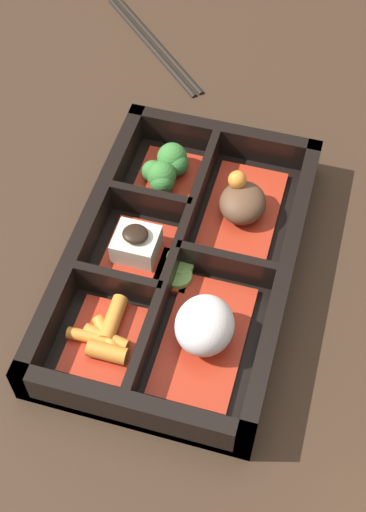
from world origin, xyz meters
The scene contains 10 objects.
ground_plane centered at (0.00, 0.00, 0.00)m, with size 3.00×3.00×0.00m, color #382619.
bento_base centered at (0.00, 0.00, 0.01)m, with size 0.31×0.20×0.01m.
bento_rim centered at (0.00, 0.00, 0.02)m, with size 0.31×0.20×0.04m.
bowl_stew centered at (-0.07, 0.04, 0.02)m, with size 0.12×0.07×0.05m.
bowl_rice centered at (0.07, 0.04, 0.03)m, with size 0.12×0.07×0.05m.
bowl_greens centered at (-0.09, -0.04, 0.03)m, with size 0.07×0.06×0.03m.
bowl_tofu centered at (0.00, -0.04, 0.02)m, with size 0.07×0.06×0.04m.
bowl_carrots centered at (0.09, -0.04, 0.02)m, with size 0.08×0.06×0.02m.
bowl_pickles centered at (0.01, 0.00, 0.02)m, with size 0.04×0.03×0.01m.
chopsticks centered at (-0.30, -0.12, 0.00)m, with size 0.15×0.16×0.01m.
Camera 1 is at (0.35, 0.10, 0.54)m, focal length 50.00 mm.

